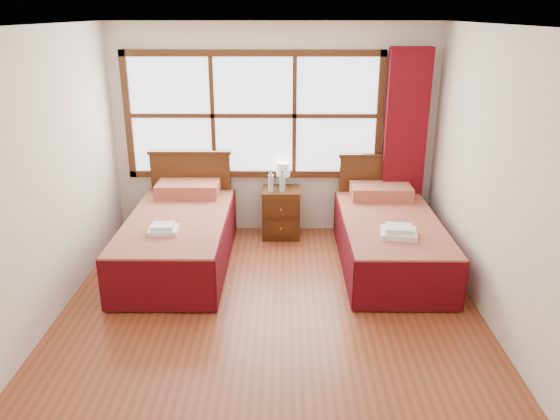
{
  "coord_description": "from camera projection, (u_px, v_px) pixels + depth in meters",
  "views": [
    {
      "loc": [
        0.13,
        -4.45,
        2.71
      ],
      "look_at": [
        0.09,
        0.7,
        0.82
      ],
      "focal_mm": 35.0,
      "sensor_mm": 36.0,
      "label": 1
    }
  ],
  "objects": [
    {
      "name": "bottle_near",
      "position": [
        271.0,
        183.0,
        6.65
      ],
      "size": [
        0.06,
        0.06,
        0.24
      ],
      "color": "silver",
      "rests_on": "nightstand"
    },
    {
      "name": "wall_back",
      "position": [
        274.0,
        131.0,
        6.77
      ],
      "size": [
        4.0,
        0.0,
        4.0
      ],
      "primitive_type": "plane",
      "rotation": [
        1.57,
        0.0,
        0.0
      ],
      "color": "silver",
      "rests_on": "floor"
    },
    {
      "name": "window",
      "position": [
        254.0,
        116.0,
        6.67
      ],
      "size": [
        3.16,
        0.06,
        1.56
      ],
      "color": "white",
      "rests_on": "wall_back"
    },
    {
      "name": "nightstand",
      "position": [
        281.0,
        213.0,
        6.87
      ],
      "size": [
        0.47,
        0.46,
        0.62
      ],
      "color": "#47260F",
      "rests_on": "floor"
    },
    {
      "name": "towels_left",
      "position": [
        163.0,
        229.0,
        5.58
      ],
      "size": [
        0.31,
        0.28,
        0.09
      ],
      "rotation": [
        0.0,
        0.0,
        0.06
      ],
      "color": "white",
      "rests_on": "bed_left"
    },
    {
      "name": "floor",
      "position": [
        270.0,
        318.0,
        5.11
      ],
      "size": [
        4.5,
        4.5,
        0.0
      ],
      "primitive_type": "plane",
      "color": "brown",
      "rests_on": "ground"
    },
    {
      "name": "bottle_far",
      "position": [
        282.0,
        182.0,
        6.66
      ],
      "size": [
        0.07,
        0.07,
        0.25
      ],
      "color": "silver",
      "rests_on": "nightstand"
    },
    {
      "name": "curtain",
      "position": [
        404.0,
        144.0,
        6.67
      ],
      "size": [
        0.5,
        0.16,
        2.3
      ],
      "primitive_type": "cube",
      "color": "maroon",
      "rests_on": "wall_back"
    },
    {
      "name": "bed_left",
      "position": [
        179.0,
        236.0,
        6.13
      ],
      "size": [
        1.1,
        2.13,
        1.07
      ],
      "color": "#42230D",
      "rests_on": "floor"
    },
    {
      "name": "wall_right",
      "position": [
        503.0,
        186.0,
        4.64
      ],
      "size": [
        0.0,
        4.5,
        4.5
      ],
      "primitive_type": "plane",
      "rotation": [
        1.57,
        0.0,
        -1.57
      ],
      "color": "silver",
      "rests_on": "floor"
    },
    {
      "name": "bed_right",
      "position": [
        389.0,
        237.0,
        6.11
      ],
      "size": [
        1.07,
        2.09,
        1.04
      ],
      "color": "#42230D",
      "rests_on": "floor"
    },
    {
      "name": "towels_right",
      "position": [
        399.0,
        232.0,
        5.53
      ],
      "size": [
        0.4,
        0.36,
        0.11
      ],
      "rotation": [
        0.0,
        0.0,
        -0.15
      ],
      "color": "white",
      "rests_on": "bed_right"
    },
    {
      "name": "lamp",
      "position": [
        283.0,
        170.0,
        6.74
      ],
      "size": [
        0.17,
        0.17,
        0.32
      ],
      "color": "gold",
      "rests_on": "nightstand"
    },
    {
      "name": "wall_left",
      "position": [
        36.0,
        185.0,
        4.68
      ],
      "size": [
        0.0,
        4.5,
        4.5
      ],
      "primitive_type": "plane",
      "rotation": [
        1.57,
        0.0,
        1.57
      ],
      "color": "silver",
      "rests_on": "floor"
    },
    {
      "name": "ceiling",
      "position": [
        268.0,
        25.0,
        4.21
      ],
      "size": [
        4.5,
        4.5,
        0.0
      ],
      "primitive_type": "plane",
      "rotation": [
        3.14,
        0.0,
        0.0
      ],
      "color": "white",
      "rests_on": "wall_back"
    }
  ]
}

